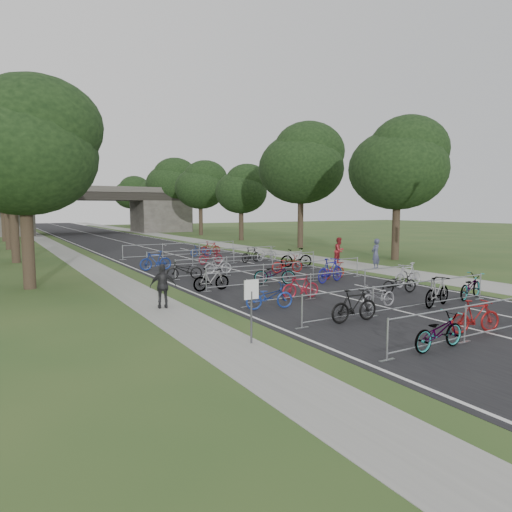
{
  "coord_description": "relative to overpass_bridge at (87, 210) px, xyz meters",
  "views": [
    {
      "loc": [
        -13.04,
        -7.9,
        3.81
      ],
      "look_at": [
        0.01,
        14.36,
        1.1
      ],
      "focal_mm": 32.0,
      "sensor_mm": 36.0,
      "label": 1
    }
  ],
  "objects": [
    {
      "name": "ground",
      "position": [
        0.0,
        -65.0,
        -3.53
      ],
      "size": [
        200.0,
        200.0,
        0.0
      ],
      "primitive_type": "plane",
      "color": "#2F4E21",
      "rests_on": "ground"
    },
    {
      "name": "road",
      "position": [
        0.0,
        -15.0,
        -3.53
      ],
      "size": [
        11.0,
        140.0,
        0.01
      ],
      "primitive_type": "cube",
      "color": "black",
      "rests_on": "ground"
    },
    {
      "name": "sidewalk_right",
      "position": [
        8.0,
        -15.0,
        -3.53
      ],
      "size": [
        3.0,
        140.0,
        0.01
      ],
      "primitive_type": "cube",
      "color": "gray",
      "rests_on": "ground"
    },
    {
      "name": "sidewalk_left",
      "position": [
        -7.5,
        -15.0,
        -3.53
      ],
      "size": [
        2.0,
        140.0,
        0.01
      ],
      "primitive_type": "cube",
      "color": "gray",
      "rests_on": "ground"
    },
    {
      "name": "lane_markings",
      "position": [
        0.0,
        -15.0,
        -3.53
      ],
      "size": [
        0.12,
        140.0,
        0.0
      ],
      "primitive_type": "cube",
      "color": "silver",
      "rests_on": "ground"
    },
    {
      "name": "overpass_bridge",
      "position": [
        0.0,
        0.0,
        0.0
      ],
      "size": [
        31.0,
        8.0,
        7.05
      ],
      "color": "#403D39",
      "rests_on": "ground"
    },
    {
      "name": "park_sign",
      "position": [
        -6.8,
        -62.0,
        -2.27
      ],
      "size": [
        0.45,
        0.06,
        1.83
      ],
      "color": "#4C4C51",
      "rests_on": "ground"
    },
    {
      "name": "tree_left_0",
      "position": [
        -11.39,
        -49.07,
        2.96
      ],
      "size": [
        6.72,
        6.72,
        10.25
      ],
      "color": "#33261C",
      "rests_on": "ground"
    },
    {
      "name": "tree_right_0",
      "position": [
        13.11,
        -49.07,
        3.39
      ],
      "size": [
        7.17,
        7.17,
        10.93
      ],
      "color": "#33261C",
      "rests_on": "ground"
    },
    {
      "name": "tree_left_1",
      "position": [
        -11.39,
        -37.07,
        3.77
      ],
      "size": [
        7.56,
        7.56,
        11.53
      ],
      "color": "#33261C",
      "rests_on": "ground"
    },
    {
      "name": "tree_right_1",
      "position": [
        13.11,
        -37.07,
        4.37
      ],
      "size": [
        8.18,
        8.18,
        12.47
      ],
      "color": "#33261C",
      "rests_on": "ground"
    },
    {
      "name": "tree_left_2",
      "position": [
        -11.39,
        -25.07,
        4.58
      ],
      "size": [
        8.4,
        8.4,
        12.81
      ],
      "color": "#33261C",
      "rests_on": "ground"
    },
    {
      "name": "tree_right_2",
      "position": [
        13.11,
        -25.07,
        2.41
      ],
      "size": [
        6.16,
        6.16,
        9.39
      ],
      "color": "#33261C",
      "rests_on": "ground"
    },
    {
      "name": "tree_left_3",
      "position": [
        -11.39,
        -13.07,
        2.96
      ],
      "size": [
        6.72,
        6.72,
        10.25
      ],
      "color": "#33261C",
      "rests_on": "ground"
    },
    {
      "name": "tree_right_3",
      "position": [
        13.11,
        -13.07,
        3.39
      ],
      "size": [
        7.17,
        7.17,
        10.93
      ],
      "color": "#33261C",
      "rests_on": "ground"
    },
    {
      "name": "tree_left_4",
      "position": [
        -11.39,
        -1.07,
        3.77
      ],
      "size": [
        7.56,
        7.56,
        11.53
      ],
      "color": "#33261C",
      "rests_on": "ground"
    },
    {
      "name": "tree_right_4",
      "position": [
        13.11,
        -1.07,
        4.37
      ],
      "size": [
        8.18,
        8.18,
        12.47
      ],
      "color": "#33261C",
      "rests_on": "ground"
    },
    {
      "name": "tree_right_5",
      "position": [
        13.11,
        10.93,
        2.41
      ],
      "size": [
        6.16,
        6.16,
        9.39
      ],
      "color": "#33261C",
      "rests_on": "ground"
    },
    {
      "name": "tree_right_6",
      "position": [
        13.11,
        22.93,
        3.39
      ],
      "size": [
        7.17,
        7.17,
        10.93
      ],
      "color": "#33261C",
      "rests_on": "ground"
    },
    {
      "name": "barrier_row_0",
      "position": [
        0.0,
        -65.0,
        -2.99
      ],
      "size": [
        9.7,
        0.08,
        1.1
      ],
      "color": "#9DA0A5",
      "rests_on": "ground"
    },
    {
      "name": "barrier_row_1",
      "position": [
        0.0,
        -61.4,
        -2.99
      ],
      "size": [
        9.7,
        0.08,
        1.1
      ],
      "color": "#9DA0A5",
      "rests_on": "ground"
    },
    {
      "name": "barrier_row_2",
      "position": [
        0.0,
        -57.8,
        -2.99
      ],
      "size": [
        9.7,
        0.08,
        1.1
      ],
      "color": "#9DA0A5",
      "rests_on": "ground"
    },
    {
      "name": "barrier_row_3",
      "position": [
        0.0,
        -54.0,
        -2.99
      ],
      "size": [
        9.7,
        0.08,
        1.1
      ],
      "color": "#9DA0A5",
      "rests_on": "ground"
    },
    {
      "name": "barrier_row_4",
      "position": [
        0.0,
        -50.0,
        -2.99
      ],
      "size": [
        9.7,
        0.08,
        1.1
      ],
      "color": "#9DA0A5",
      "rests_on": "ground"
    },
    {
      "name": "barrier_row_5",
      "position": [
        0.0,
        -45.0,
        -2.99
      ],
      "size": [
        9.7,
        0.08,
        1.1
      ],
      "color": "#9DA0A5",
      "rests_on": "ground"
    },
    {
      "name": "barrier_row_6",
      "position": [
        0.0,
        -39.0,
        -2.99
      ],
      "size": [
        9.7,
        0.08,
        1.1
      ],
      "color": "#9DA0A5",
      "rests_on": "ground"
    },
    {
      "name": "bike_0",
      "position": [
        -2.75,
        -65.07,
        -3.03
      ],
      "size": [
        1.93,
        0.72,
        1.0
      ],
      "primitive_type": "imported",
      "rotation": [
        0.0,
        0.0,
        1.6
      ],
      "color": "#9DA0A5",
      "rests_on": "ground"
    },
    {
      "name": "bike_1",
      "position": [
        -0.4,
        -64.56,
        -3.01
      ],
      "size": [
        1.8,
        0.96,
        1.04
      ],
      "primitive_type": "imported",
      "rotation": [
        0.0,
        0.0,
        1.29
      ],
      "color": "maroon",
      "rests_on": "ground"
    },
    {
      "name": "bike_4",
      "position": [
        -2.63,
        -61.65,
        -2.98
      ],
      "size": [
        1.89,
        0.66,
        1.11
      ],
      "primitive_type": "imported",
      "rotation": [
        0.0,
        0.0,
        1.5
      ],
      "color": "black",
      "rests_on": "ground"
    },
    {
      "name": "bike_5",
      "position": [
        -0.34,
        -60.52,
        -3.08
      ],
      "size": [
        1.77,
        0.69,
        0.91
      ],
      "primitive_type": "imported",
      "rotation": [
        0.0,
        0.0,
        4.76
      ],
      "color": "#93949A",
      "rests_on": "ground"
    },
    {
      "name": "bike_6",
      "position": [
        1.81,
        -61.46,
        -2.95
      ],
      "size": [
        2.03,
        0.99,
        1.17
      ],
      "primitive_type": "imported",
      "rotation": [
        0.0,
        0.0,
        1.8
      ],
      "color": "#9DA0A5",
      "rests_on": "ground"
    },
    {
      "name": "bike_7",
      "position": [
        4.3,
        -61.15,
        -3.0
      ],
      "size": [
        2.13,
        1.19,
        1.06
      ],
      "primitive_type": "imported",
      "rotation": [
        0.0,
        0.0,
        1.82
      ],
      "color": "#9DA0A5",
      "rests_on": "ground"
    },
    {
      "name": "bike_8",
      "position": [
        -4.03,
        -58.53,
        -3.05
      ],
      "size": [
        1.95,
        1.04,
        0.98
      ],
      "primitive_type": "imported",
      "rotation": [
        0.0,
        0.0,
        1.35
      ],
      "color": "navy",
      "rests_on": "ground"
    },
    {
      "name": "bike_9",
      "position": [
        -1.79,
        -57.45,
        -3.03
      ],
      "size": [
        1.75,
        0.75,
        1.02
      ],
      "primitive_type": "imported",
      "rotation": [
        0.0,
        0.0,
        4.54
      ],
      "color": "maroon",
      "rests_on": "ground"
    },
    {
      "name": "bike_10",
      "position": [
        2.73,
        -58.73,
        -3.07
      ],
      "size": [
        1.86,
        0.95,
        0.93
      ],
      "primitive_type": "imported",
      "rotation": [
        0.0,
        0.0,
        1.38
      ],
      "color": "black",
      "rests_on": "ground"
    },
    {
      "name": "bike_11",
      "position": [
        4.3,
        -57.84,
        -2.94
      ],
      "size": [
        2.0,
        0.71,
        1.18
      ],
      "primitive_type": "imported",
      "rotation": [
        0.0,
        0.0,
        4.79
      ],
      "color": "#A6A5AD",
      "rests_on": "ground"
    },
    {
      "name": "bike_12",
      "position": [
        -4.3,
        -53.91,
        -3.0
      ],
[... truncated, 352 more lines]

